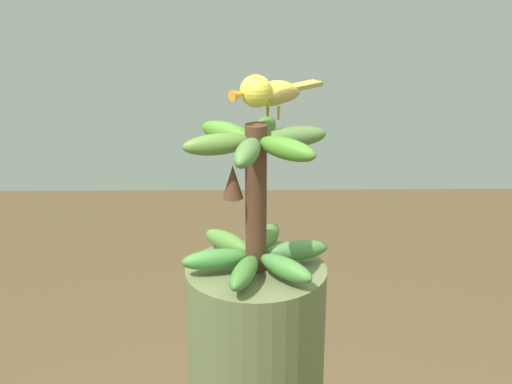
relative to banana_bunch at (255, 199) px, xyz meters
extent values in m
cylinder|color=#4C2D1E|center=(0.00, 0.00, 0.00)|extent=(0.04, 0.04, 0.27)
ellipsoid|color=#3E702C|center=(-0.07, 0.02, -0.11)|extent=(0.13, 0.07, 0.04)
ellipsoid|color=#417A33|center=(-0.05, -0.05, -0.11)|extent=(0.11, 0.11, 0.04)
ellipsoid|color=#427336|center=(0.02, -0.07, -0.11)|extent=(0.06, 0.13, 0.04)
ellipsoid|color=#3F702A|center=(0.07, -0.02, -0.11)|extent=(0.13, 0.07, 0.04)
ellipsoid|color=#4C7B30|center=(0.06, 0.05, -0.11)|extent=(0.11, 0.11, 0.04)
ellipsoid|color=#3D7B33|center=(-0.02, 0.07, -0.11)|extent=(0.06, 0.13, 0.04)
ellipsoid|color=#447C25|center=(-0.05, -0.05, 0.11)|extent=(0.11, 0.11, 0.04)
ellipsoid|color=#4E7035|center=(0.02, -0.07, 0.11)|extent=(0.07, 0.13, 0.04)
ellipsoid|color=#40702A|center=(0.07, -0.02, 0.11)|extent=(0.13, 0.06, 0.04)
ellipsoid|color=#467F27|center=(0.05, 0.05, 0.11)|extent=(0.11, 0.11, 0.04)
ellipsoid|color=#51732D|center=(-0.02, 0.06, 0.11)|extent=(0.07, 0.13, 0.04)
ellipsoid|color=#497036|center=(-0.07, 0.01, 0.11)|extent=(0.13, 0.06, 0.04)
cone|color=#4C2D1E|center=(-0.01, 0.04, 0.04)|extent=(0.04, 0.04, 0.06)
cylinder|color=#C68933|center=(0.05, -0.02, 0.15)|extent=(0.01, 0.00, 0.02)
cylinder|color=#C68933|center=(0.03, -0.04, 0.15)|extent=(0.00, 0.01, 0.02)
ellipsoid|color=gold|center=(0.04, -0.03, 0.18)|extent=(0.10, 0.10, 0.04)
ellipsoid|color=olive|center=(0.06, -0.02, 0.18)|extent=(0.05, 0.06, 0.03)
ellipsoid|color=olive|center=(0.02, -0.05, 0.18)|extent=(0.05, 0.06, 0.03)
cube|color=olive|center=(0.09, -0.09, 0.18)|extent=(0.06, 0.07, 0.01)
sphere|color=gold|center=(0.01, 0.00, 0.19)|extent=(0.06, 0.06, 0.06)
sphere|color=black|center=(-0.01, -0.01, 0.19)|extent=(0.01, 0.01, 0.01)
cone|color=orange|center=(-0.01, 0.03, 0.19)|extent=(0.03, 0.03, 0.02)
camera|label=1|loc=(-1.31, 0.02, 0.52)|focal=56.24mm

